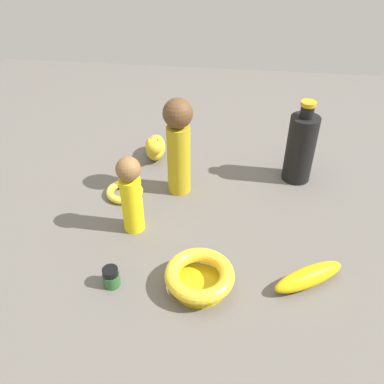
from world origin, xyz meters
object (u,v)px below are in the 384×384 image
Objects in this scene: banana at (309,277)px; person_figure_child at (178,144)px; person_figure_adult at (131,193)px; bangle at (125,192)px; bottle_tall at (301,147)px; cat_figurine at (155,147)px; bowl at (200,277)px; nail_polish_jar at (111,277)px.

banana is 0.44m from person_figure_child.
person_figure_adult is 2.02× the size of bangle.
bottle_tall is at bearing 106.66° from bangle.
bottle_tall is at bearing 82.86° from cat_figurine.
bottle_tall is 0.39m from banana.
cat_figurine reaches higher than banana.
person_figure_adult reaches higher than banana.
banana is 0.22m from bowl.
bowl is at bearing 21.35° from cat_figurine.
nail_polish_jar is (0.02, -0.18, -0.01)m from bowl.
banana is at bearing 42.84° from cat_figurine.
person_figure_child is 1.33× the size of person_figure_adult.
person_figure_adult is (0.16, -0.08, -0.04)m from person_figure_child.
nail_polish_jar is (0.05, -0.40, 0.00)m from banana.
person_figure_adult is at bearing 178.40° from nail_polish_jar.
bangle is at bearing 119.21° from banana.
cat_figurine is 0.72× the size of person_figure_adult.
nail_polish_jar is (0.17, -0.00, -0.08)m from person_figure_adult.
person_figure_adult is 1.39× the size of bowl.
nail_polish_jar is at bearing 155.47° from banana.
bottle_tall is 0.48m from bowl.
bottle_tall is 0.59m from nail_polish_jar.
nail_polish_jar is at bearing 0.61° from cat_figurine.
nail_polish_jar is at bearing -1.60° from person_figure_adult.
person_figure_adult is at bearing -56.80° from bottle_tall.
person_figure_child reaches higher than bowl.
bangle is (-0.30, -0.05, -0.01)m from nail_polish_jar.
banana is 0.42m from person_figure_adult.
bottle_tall is at bearing 123.20° from person_figure_adult.
person_figure_child is at bearing 32.80° from cat_figurine.
bottle_tall reaches higher than nail_polish_jar.
person_figure_adult is 0.19m from nail_polish_jar.
person_figure_child is at bearing 153.19° from person_figure_adult.
person_figure_child is at bearing -73.24° from bottle_tall.
bowl is 0.36m from bangle.
banana is 1.66× the size of bangle.
cat_figurine reaches higher than bowl.
bottle_tall is 0.48m from bangle.
person_figure_child is 5.84× the size of nail_polish_jar.
person_figure_child is (0.09, -0.31, 0.04)m from bottle_tall.
bangle is (-0.28, -0.23, -0.02)m from bowl.
bottle_tall reaches higher than banana.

